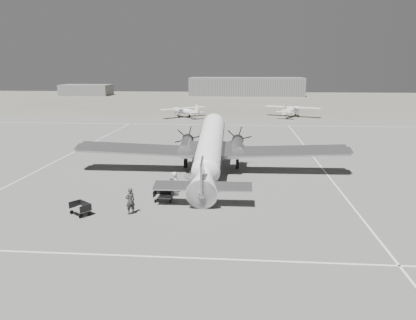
{
  "coord_description": "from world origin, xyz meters",
  "views": [
    {
      "loc": [
        3.18,
        -35.11,
        10.67
      ],
      "look_at": [
        0.21,
        1.36,
        2.2
      ],
      "focal_mm": 35.0,
      "sensor_mm": 36.0,
      "label": 1
    }
  ],
  "objects_px": {
    "light_plane_left": "(185,112)",
    "baggage_cart_near": "(163,196)",
    "hangar_main": "(246,86)",
    "light_plane_right": "(292,111)",
    "passenger": "(174,182)",
    "baggage_cart_far": "(80,209)",
    "shed_secondary": "(86,90)",
    "ramp_agent": "(173,187)",
    "ground_crew": "(130,201)",
    "dc3_airliner": "(210,151)"
  },
  "relations": [
    {
      "from": "light_plane_left",
      "to": "baggage_cart_near",
      "type": "relative_size",
      "value": 6.93
    },
    {
      "from": "hangar_main",
      "to": "light_plane_right",
      "type": "relative_size",
      "value": 3.46
    },
    {
      "from": "passenger",
      "to": "baggage_cart_near",
      "type": "bearing_deg",
      "value": 166.05
    },
    {
      "from": "light_plane_right",
      "to": "baggage_cart_far",
      "type": "height_order",
      "value": "light_plane_right"
    },
    {
      "from": "shed_secondary",
      "to": "light_plane_right",
      "type": "distance_m",
      "value": 92.63
    },
    {
      "from": "light_plane_left",
      "to": "ramp_agent",
      "type": "distance_m",
      "value": 53.97
    },
    {
      "from": "hangar_main",
      "to": "passenger",
      "type": "distance_m",
      "value": 122.16
    },
    {
      "from": "ground_crew",
      "to": "passenger",
      "type": "distance_m",
      "value": 5.92
    },
    {
      "from": "light_plane_right",
      "to": "light_plane_left",
      "type": "bearing_deg",
      "value": -149.46
    },
    {
      "from": "baggage_cart_near",
      "to": "passenger",
      "type": "xyz_separation_m",
      "value": [
        0.52,
        2.41,
        0.47
      ]
    },
    {
      "from": "baggage_cart_near",
      "to": "baggage_cart_far",
      "type": "relative_size",
      "value": 0.98
    },
    {
      "from": "ground_crew",
      "to": "ramp_agent",
      "type": "xyz_separation_m",
      "value": [
        2.42,
        4.33,
        -0.13
      ]
    },
    {
      "from": "light_plane_left",
      "to": "baggage_cart_far",
      "type": "relative_size",
      "value": 6.8
    },
    {
      "from": "shed_secondary",
      "to": "passenger",
      "type": "bearing_deg",
      "value": -65.78
    },
    {
      "from": "dc3_airliner",
      "to": "baggage_cart_far",
      "type": "relative_size",
      "value": 17.1
    },
    {
      "from": "hangar_main",
      "to": "ground_crew",
      "type": "height_order",
      "value": "hangar_main"
    },
    {
      "from": "hangar_main",
      "to": "light_plane_left",
      "type": "height_order",
      "value": "hangar_main"
    },
    {
      "from": "hangar_main",
      "to": "light_plane_right",
      "type": "bearing_deg",
      "value": -82.29
    },
    {
      "from": "dc3_airliner",
      "to": "ramp_agent",
      "type": "bearing_deg",
      "value": -113.14
    },
    {
      "from": "hangar_main",
      "to": "ground_crew",
      "type": "xyz_separation_m",
      "value": [
        -9.83,
        -127.31,
        -2.3
      ]
    },
    {
      "from": "light_plane_right",
      "to": "passenger",
      "type": "height_order",
      "value": "light_plane_right"
    },
    {
      "from": "shed_secondary",
      "to": "ramp_agent",
      "type": "bearing_deg",
      "value": -65.97
    },
    {
      "from": "hangar_main",
      "to": "passenger",
      "type": "height_order",
      "value": "hangar_main"
    },
    {
      "from": "light_plane_left",
      "to": "passenger",
      "type": "bearing_deg",
      "value": -126.26
    },
    {
      "from": "shed_secondary",
      "to": "ramp_agent",
      "type": "relative_size",
      "value": 10.33
    },
    {
      "from": "hangar_main",
      "to": "light_plane_left",
      "type": "distance_m",
      "value": 70.76
    },
    {
      "from": "shed_secondary",
      "to": "ramp_agent",
      "type": "height_order",
      "value": "shed_secondary"
    },
    {
      "from": "dc3_airliner",
      "to": "baggage_cart_near",
      "type": "relative_size",
      "value": 17.43
    },
    {
      "from": "baggage_cart_far",
      "to": "passenger",
      "type": "relative_size",
      "value": 0.89
    },
    {
      "from": "shed_secondary",
      "to": "hangar_main",
      "type": "bearing_deg",
      "value": 4.76
    },
    {
      "from": "ramp_agent",
      "to": "ground_crew",
      "type": "bearing_deg",
      "value": 147.61
    },
    {
      "from": "light_plane_right",
      "to": "baggage_cart_near",
      "type": "height_order",
      "value": "light_plane_right"
    },
    {
      "from": "light_plane_right",
      "to": "baggage_cart_far",
      "type": "distance_m",
      "value": 65.07
    },
    {
      "from": "shed_secondary",
      "to": "ramp_agent",
      "type": "distance_m",
      "value": 129.18
    },
    {
      "from": "baggage_cart_far",
      "to": "passenger",
      "type": "bearing_deg",
      "value": 82.19
    },
    {
      "from": "hangar_main",
      "to": "ramp_agent",
      "type": "bearing_deg",
      "value": -93.45
    },
    {
      "from": "ground_crew",
      "to": "baggage_cart_far",
      "type": "bearing_deg",
      "value": -32.29
    },
    {
      "from": "hangar_main",
      "to": "light_plane_left",
      "type": "bearing_deg",
      "value": -101.21
    },
    {
      "from": "hangar_main",
      "to": "baggage_cart_near",
      "type": "xyz_separation_m",
      "value": [
        -7.94,
        -124.32,
        -2.84
      ]
    },
    {
      "from": "shed_secondary",
      "to": "baggage_cart_near",
      "type": "height_order",
      "value": "shed_secondary"
    },
    {
      "from": "baggage_cart_far",
      "to": "ramp_agent",
      "type": "relative_size",
      "value": 0.95
    },
    {
      "from": "shed_secondary",
      "to": "baggage_cart_far",
      "type": "distance_m",
      "value": 131.33
    },
    {
      "from": "ground_crew",
      "to": "hangar_main",
      "type": "bearing_deg",
      "value": -134.34
    },
    {
      "from": "dc3_airliner",
      "to": "passenger",
      "type": "bearing_deg",
      "value": -117.26
    },
    {
      "from": "hangar_main",
      "to": "ground_crew",
      "type": "bearing_deg",
      "value": -94.42
    },
    {
      "from": "hangar_main",
      "to": "baggage_cart_far",
      "type": "height_order",
      "value": "hangar_main"
    },
    {
      "from": "hangar_main",
      "to": "light_plane_right",
      "type": "xyz_separation_m",
      "value": [
        9.04,
        -66.74,
        -2.04
      ]
    },
    {
      "from": "light_plane_right",
      "to": "ramp_agent",
      "type": "bearing_deg",
      "value": -82.37
    },
    {
      "from": "dc3_airliner",
      "to": "ramp_agent",
      "type": "distance_m",
      "value": 7.1
    },
    {
      "from": "light_plane_right",
      "to": "baggage_cart_far",
      "type": "relative_size",
      "value": 7.37
    }
  ]
}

